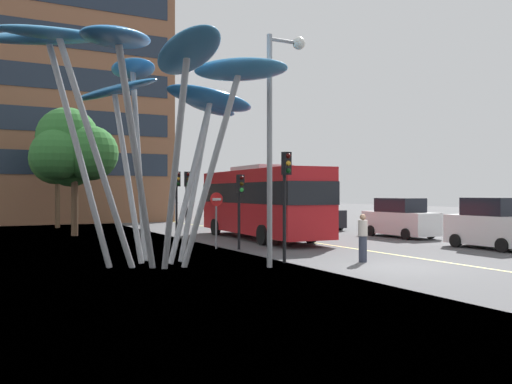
{
  "coord_description": "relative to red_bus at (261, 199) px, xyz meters",
  "views": [
    {
      "loc": [
        -12.28,
        -13.77,
        2.48
      ],
      "look_at": [
        -0.51,
        8.85,
        2.5
      ],
      "focal_mm": 37.75,
      "sensor_mm": 36.0,
      "label": 1
    }
  ],
  "objects": [
    {
      "name": "car_parked_mid",
      "position": [
        6.75,
        -9.01,
        -1.07
      ],
      "size": [
        1.99,
        3.91,
        2.25
      ],
      "color": "silver",
      "rests_on": "ground"
    },
    {
      "name": "backdrop_building",
      "position": [
        -9.8,
        25.06,
        9.36
      ],
      "size": [
        22.71,
        13.41,
        22.94
      ],
      "color": "brown",
      "rests_on": "ground"
    },
    {
      "name": "car_parked_far",
      "position": [
        7.4,
        -2.5,
        -1.11
      ],
      "size": [
        1.93,
        4.52,
        2.16
      ],
      "color": "silver",
      "rests_on": "ground"
    },
    {
      "name": "no_entry_sign",
      "position": [
        -4.05,
        -3.46,
        -0.46
      ],
      "size": [
        0.6,
        0.12,
        2.48
      ],
      "color": "gray",
      "rests_on": "ground"
    },
    {
      "name": "car_side_street",
      "position": [
        6.89,
        4.76,
        -1.18
      ],
      "size": [
        2.0,
        3.91,
        1.97
      ],
      "color": "black",
      "rests_on": "ground"
    },
    {
      "name": "ground",
      "position": [
        -1.77,
        -11.42,
        -2.17
      ],
      "size": [
        120.0,
        240.0,
        0.1
      ],
      "color": "#4C4C4F"
    },
    {
      "name": "tree_pavement_far",
      "position": [
        -7.89,
        14.33,
        3.41
      ],
      "size": [
        4.61,
        4.22,
        7.92
      ],
      "color": "brown",
      "rests_on": "ground"
    },
    {
      "name": "tree_pavement_near",
      "position": [
        -8.57,
        6.69,
        2.75
      ],
      "size": [
        4.77,
        4.51,
        7.35
      ],
      "color": "brown",
      "rests_on": "ground"
    },
    {
      "name": "traffic_light_opposite",
      "position": [
        -3.77,
        2.53,
        0.5
      ],
      "size": [
        0.28,
        0.42,
        3.61
      ],
      "color": "black",
      "rests_on": "ground"
    },
    {
      "name": "street_lamp",
      "position": [
        -4.48,
        -9.62,
        2.81
      ],
      "size": [
        1.45,
        0.44,
        7.79
      ],
      "color": "gray",
      "rests_on": "ground"
    },
    {
      "name": "traffic_light_island_mid",
      "position": [
        -3.35,
        2.13,
        0.49
      ],
      "size": [
        0.28,
        0.42,
        3.59
      ],
      "color": "black",
      "rests_on": "ground"
    },
    {
      "name": "pedestrian",
      "position": [
        -1.18,
        -9.97,
        -1.26
      ],
      "size": [
        0.34,
        0.34,
        1.71
      ],
      "color": "#2D3342",
      "rests_on": "ground"
    },
    {
      "name": "traffic_light_kerb_near",
      "position": [
        -3.8,
        -9.01,
        0.7
      ],
      "size": [
        0.28,
        0.42,
        3.89
      ],
      "color": "black",
      "rests_on": "ground"
    },
    {
      "name": "red_bus",
      "position": [
        0.0,
        0.0,
        0.0
      ],
      "size": [
        3.25,
        11.22,
        3.88
      ],
      "color": "red",
      "rests_on": "ground"
    },
    {
      "name": "traffic_light_kerb_far",
      "position": [
        -3.27,
        -4.25,
        0.25
      ],
      "size": [
        0.28,
        0.42,
        3.25
      ],
      "color": "black",
      "rests_on": "ground"
    },
    {
      "name": "leaf_sculpture",
      "position": [
        -8.42,
        -7.84,
        4.03
      ],
      "size": [
        9.66,
        9.69,
        7.97
      ],
      "color": "#9EA0A5",
      "rests_on": "ground"
    }
  ]
}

